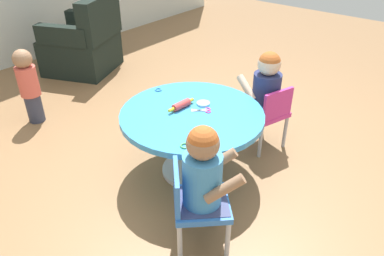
# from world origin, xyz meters

# --- Properties ---
(ground_plane) EXTENTS (10.00, 10.00, 0.00)m
(ground_plane) POSITION_xyz_m (0.00, 0.00, 0.00)
(ground_plane) COLOR olive
(craft_table) EXTENTS (0.97, 0.97, 0.50)m
(craft_table) POSITION_xyz_m (0.00, 0.00, 0.39)
(craft_table) COLOR silver
(craft_table) RESTS_ON ground
(child_chair_left) EXTENTS (0.42, 0.42, 0.54)m
(child_chair_left) POSITION_xyz_m (-0.51, -0.43, 0.31)
(child_chair_left) COLOR #B7B7BC
(child_chair_left) RESTS_ON ground
(seated_child_left) EXTENTS (0.43, 0.44, 0.51)m
(seated_child_left) POSITION_xyz_m (-0.48, -0.46, 0.53)
(seated_child_left) COLOR #3F4772
(seated_child_left) RESTS_ON ground
(child_chair_right) EXTENTS (0.38, 0.38, 0.54)m
(child_chair_right) POSITION_xyz_m (0.62, -0.24, 0.31)
(child_chair_right) COLOR #B7B7BC
(child_chair_right) RESTS_ON ground
(seated_child_right) EXTENTS (0.36, 0.41, 0.51)m
(seated_child_right) POSITION_xyz_m (0.63, -0.21, 0.53)
(seated_child_right) COLOR #3F4772
(seated_child_right) RESTS_ON ground
(armchair_dark) EXTENTS (0.93, 0.94, 0.85)m
(armchair_dark) POSITION_xyz_m (0.71, 2.15, 0.31)
(armchair_dark) COLOR black
(armchair_dark) RESTS_ON ground
(toddler_standing) EXTENTS (0.17, 0.17, 0.67)m
(toddler_standing) POSITION_xyz_m (-0.31, 1.55, 0.36)
(toddler_standing) COLOR #33384C
(toddler_standing) RESTS_ON ground
(rolling_pin) EXTENTS (0.23, 0.06, 0.05)m
(rolling_pin) POSITION_xyz_m (-0.00, 0.09, 0.52)
(rolling_pin) COLOR #D83F3F
(rolling_pin) RESTS_ON craft_table
(craft_scissors) EXTENTS (0.13, 0.14, 0.01)m
(craft_scissors) POSITION_xyz_m (0.07, -0.05, 0.50)
(craft_scissors) COLOR silver
(craft_scissors) RESTS_ON craft_table
(playdough_blob_0) EXTENTS (0.09, 0.09, 0.01)m
(playdough_blob_0) POSITION_xyz_m (0.14, 0.01, 0.50)
(playdough_blob_0) COLOR #8CCCF2
(playdough_blob_0) RESTS_ON craft_table
(cookie_cutter_0) EXTENTS (0.05, 0.05, 0.01)m
(cookie_cutter_0) POSITION_xyz_m (0.10, 0.41, 0.50)
(cookie_cutter_0) COLOR #3F99D8
(cookie_cutter_0) RESTS_ON craft_table
(cookie_cutter_1) EXTENTS (0.06, 0.06, 0.01)m
(cookie_cutter_1) POSITION_xyz_m (-0.34, -0.22, 0.50)
(cookie_cutter_1) COLOR #4CB259
(cookie_cutter_1) RESTS_ON craft_table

